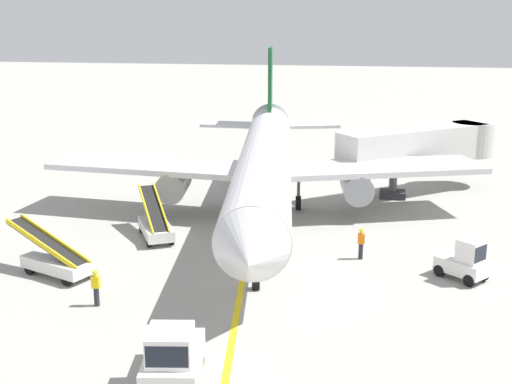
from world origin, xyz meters
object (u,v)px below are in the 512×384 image
at_px(belt_loader_aft_hold, 56,260).
at_px(safety_cone_nose_right, 244,191).
at_px(belt_loader_forward_hold, 156,225).
at_px(baggage_tug_near_wing, 465,261).
at_px(ground_crew_wing_walker, 96,287).
at_px(airliner, 265,164).
at_px(ground_crew_marshaller, 361,243).
at_px(pushback_tug, 172,357).
at_px(jet_bridge, 429,145).

relative_size(belt_loader_aft_hold, safety_cone_nose_right, 11.60).
distance_m(belt_loader_forward_hold, safety_cone_nose_right, 10.97).
height_order(baggage_tug_near_wing, belt_loader_aft_hold, belt_loader_aft_hold).
height_order(ground_crew_wing_walker, safety_cone_nose_right, ground_crew_wing_walker).
bearing_deg(ground_crew_wing_walker, safety_cone_nose_right, 82.25).
xyz_separation_m(airliner, belt_loader_aft_hold, (-8.51, -11.89, -2.64)).
bearing_deg(baggage_tug_near_wing, safety_cone_nose_right, 134.48).
bearing_deg(ground_crew_marshaller, ground_crew_wing_walker, -144.83).
xyz_separation_m(pushback_tug, ground_crew_wing_walker, (-5.21, 5.57, -0.08)).
bearing_deg(pushback_tug, belt_loader_aft_hold, 135.01).
distance_m(airliner, ground_crew_wing_walker, 16.00).
relative_size(pushback_tug, ground_crew_wing_walker, 2.27).
bearing_deg(safety_cone_nose_right, baggage_tug_near_wing, -45.52).
relative_size(airliner, jet_bridge, 3.05).
relative_size(ground_crew_marshaller, ground_crew_wing_walker, 1.00).
relative_size(baggage_tug_near_wing, belt_loader_forward_hold, 0.53).
xyz_separation_m(jet_bridge, pushback_tug, (-10.55, -28.45, -2.55)).
bearing_deg(ground_crew_wing_walker, belt_loader_forward_hold, 92.51).
relative_size(airliner, baggage_tug_near_wing, 13.22).
xyz_separation_m(airliner, ground_crew_marshaller, (6.31, -6.95, -2.51)).
bearing_deg(belt_loader_aft_hold, ground_crew_wing_walker, -41.80).
height_order(jet_bridge, ground_crew_wing_walker, jet_bridge).
bearing_deg(airliner, pushback_tug, -89.61).
xyz_separation_m(belt_loader_aft_hold, safety_cone_nose_right, (6.15, 16.89, -0.56)).
height_order(pushback_tug, baggage_tug_near_wing, pushback_tug).
xyz_separation_m(belt_loader_forward_hold, ground_crew_marshaller, (11.80, -1.44, 0.13)).
bearing_deg(jet_bridge, ground_crew_wing_walker, -124.57).
xyz_separation_m(airliner, jet_bridge, (10.69, 7.91, 0.12)).
distance_m(airliner, jet_bridge, 13.30).
relative_size(airliner, pushback_tug, 9.16).
bearing_deg(pushback_tug, jet_bridge, 69.66).
distance_m(airliner, belt_loader_forward_hold, 8.21).
bearing_deg(jet_bridge, safety_cone_nose_right, -167.39).
xyz_separation_m(jet_bridge, safety_cone_nose_right, (-13.05, -2.92, -3.32)).
bearing_deg(jet_bridge, pushback_tug, -110.34).
relative_size(pushback_tug, safety_cone_nose_right, 8.76).
distance_m(belt_loader_forward_hold, ground_crew_wing_walker, 9.47).
bearing_deg(airliner, belt_loader_forward_hold, -134.93).
bearing_deg(ground_crew_wing_walker, pushback_tug, -46.91).
relative_size(belt_loader_forward_hold, ground_crew_marshaller, 2.94).
relative_size(ground_crew_wing_walker, safety_cone_nose_right, 3.86).
xyz_separation_m(airliner, ground_crew_wing_walker, (-5.08, -14.96, -2.51)).
height_order(pushback_tug, belt_loader_aft_hold, belt_loader_aft_hold).
height_order(pushback_tug, belt_loader_forward_hold, belt_loader_forward_hold).
bearing_deg(airliner, ground_crew_wing_walker, -108.73).
bearing_deg(ground_crew_wing_walker, baggage_tug_near_wing, 20.15).
distance_m(pushback_tug, ground_crew_marshaller, 14.93).
bearing_deg(belt_loader_forward_hold, jet_bridge, 39.67).
bearing_deg(ground_crew_marshaller, safety_cone_nose_right, 125.96).
relative_size(pushback_tug, belt_loader_aft_hold, 0.76).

